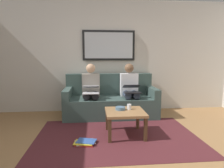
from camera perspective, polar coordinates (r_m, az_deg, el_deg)
ground_plane at (r=2.67m, az=3.69°, el=-22.42°), size 6.00×5.20×0.10m
wall_rear at (r=4.90m, az=-0.99°, el=7.81°), size 6.00×0.12×2.60m
area_rug at (r=3.41m, az=1.38°, el=-14.49°), size 2.60×1.80×0.01m
couch at (r=4.52m, az=-0.50°, el=-4.80°), size 1.97×0.90×0.90m
framed_mirror at (r=4.81m, az=-0.91°, el=10.79°), size 1.22×0.05×0.69m
coffee_table at (r=3.36m, az=3.69°, el=-8.54°), size 0.63×0.63×0.41m
cup at (r=3.43m, az=4.85°, el=-6.40°), size 0.07×0.07×0.09m
bowl at (r=3.40m, az=2.32°, el=-6.86°), size 0.16×0.16×0.05m
person_left at (r=4.46m, az=5.01°, el=-1.13°), size 0.38×0.58×1.14m
laptop_black at (r=4.22m, az=5.59°, el=-1.40°), size 0.35×0.36×0.16m
person_right at (r=4.38m, az=-5.95°, el=-1.29°), size 0.38×0.58×1.14m
laptop_silver at (r=4.15m, az=-5.98°, el=-1.53°), size 0.33×0.36×0.16m
magazine_stack at (r=3.16m, az=-7.62°, el=-15.96°), size 0.35×0.29×0.04m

